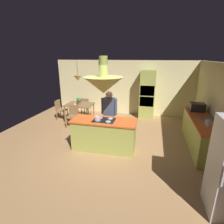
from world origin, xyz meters
TOP-DOWN VIEW (x-y plane):
  - ground at (0.00, 0.00)m, footprint 8.16×8.16m
  - wall_back at (0.00, 3.45)m, footprint 6.80×0.10m
  - wall_right at (3.25, 0.40)m, footprint 0.10×7.20m
  - kitchen_island at (0.00, -0.20)m, footprint 1.92×0.79m
  - counter_run_right at (2.84, 0.60)m, footprint 0.73×2.62m
  - oven_tower at (1.10, 3.04)m, footprint 0.66×0.62m
  - dining_table at (-1.70, 1.90)m, footprint 1.12×0.92m
  - person_at_island at (-0.01, 0.46)m, footprint 0.53×0.22m
  - range_hood at (0.00, -0.20)m, footprint 1.10×1.10m
  - pendant_light_over_table at (-1.70, 1.90)m, footprint 0.32×0.32m
  - chair_facing_island at (-1.70, 1.22)m, footprint 0.40×0.40m
  - chair_by_back_wall at (-1.70, 2.58)m, footprint 0.40×0.40m
  - chair_at_corner at (-2.64, 1.90)m, footprint 0.40×0.40m
  - potted_plant_on_table at (-1.68, 1.84)m, footprint 0.20×0.20m
  - cup_on_table at (-1.79, 1.67)m, footprint 0.07×0.07m
  - canister_flour at (2.84, -0.05)m, footprint 0.13×0.13m
  - canister_sugar at (2.84, 0.13)m, footprint 0.10×0.10m
  - microwave_on_counter at (2.84, 1.37)m, footprint 0.46×0.36m
  - cooking_pot_on_cooktop at (-0.16, -0.33)m, footprint 0.18×0.18m

SIDE VIEW (x-z plane):
  - ground at x=0.00m, z-range 0.00..0.00m
  - kitchen_island at x=0.00m, z-range -0.01..0.95m
  - counter_run_right at x=2.84m, z-range 0.01..0.94m
  - chair_facing_island at x=-1.70m, z-range 0.07..0.94m
  - chair_by_back_wall at x=-1.70m, z-range 0.07..0.94m
  - chair_at_corner at x=-2.64m, z-range 0.07..0.94m
  - dining_table at x=-1.70m, z-range 0.28..1.04m
  - cup_on_table at x=-1.79m, z-range 0.76..0.85m
  - potted_plant_on_table at x=-1.68m, z-range 0.78..1.08m
  - person_at_island at x=-0.01m, z-range 0.12..1.78m
  - canister_sugar at x=2.84m, z-range 0.93..1.07m
  - cooking_pot_on_cooktop at x=-0.16m, z-range 0.95..1.07m
  - canister_flour at x=2.84m, z-range 0.93..1.12m
  - microwave_on_counter at x=2.84m, z-range 0.93..1.21m
  - oven_tower at x=1.10m, z-range 0.00..2.15m
  - wall_back at x=0.00m, z-range 0.00..2.55m
  - wall_right at x=3.25m, z-range 0.00..2.55m
  - pendant_light_over_table at x=-1.70m, z-range 1.45..2.27m
  - range_hood at x=0.00m, z-range 1.49..2.49m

